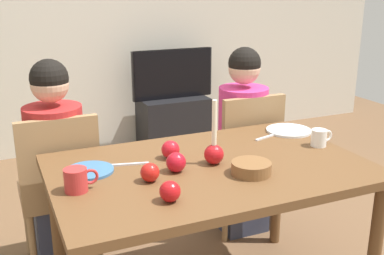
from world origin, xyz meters
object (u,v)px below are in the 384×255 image
object	(u,v)px
chair_right	(244,155)
tv_stand	(173,122)
apple_by_left_plate	(170,191)
dining_table	(210,182)
mug_left	(77,180)
bowl_walnuts	(251,168)
chair_left	(60,184)
person_left_child	(58,172)
apple_near_candle	(176,162)
tv	(173,74)
person_right_child	(242,144)
mug_right	(319,138)
candle_centerpiece	(214,151)
apple_far_edge	(171,150)
apple_by_right_mug	(150,172)
plate_left	(89,171)
plate_right	(289,130)

from	to	relation	value
chair_right	tv_stand	size ratio (longest dim) A/B	1.41
apple_by_left_plate	dining_table	bearing A→B (deg)	42.16
mug_left	bowl_walnuts	world-z (taller)	mug_left
chair_left	mug_left	world-z (taller)	chair_left
person_left_child	apple_near_candle	distance (m)	0.80
chair_left	tv	size ratio (longest dim) A/B	1.14
chair_left	person_right_child	bearing A→B (deg)	1.66
tv	apple_by_left_plate	world-z (taller)	tv
person_left_child	apple_near_candle	size ratio (longest dim) A/B	13.49
tv	mug_left	xyz separation A→B (m)	(-1.31, -2.34, 0.09)
chair_right	apple_near_candle	size ratio (longest dim) A/B	10.36
dining_table	mug_right	world-z (taller)	mug_right
candle_centerpiece	apple_far_edge	distance (m)	0.21
chair_right	apple_by_right_mug	xyz separation A→B (m)	(-0.83, -0.67, 0.28)
dining_table	apple_by_left_plate	bearing A→B (deg)	-137.84
tv_stand	bowl_walnuts	size ratio (longest dim) A/B	3.75
plate_left	apple_by_right_mug	xyz separation A→B (m)	(0.21, -0.20, 0.03)
apple_by_right_mug	candle_centerpiece	bearing A→B (deg)	12.37
person_left_child	dining_table	bearing A→B (deg)	-47.54
plate_left	apple_by_left_plate	distance (m)	0.46
mug_left	apple_by_left_plate	bearing A→B (deg)	-37.37
apple_by_right_mug	tv_stand	bearing A→B (deg)	66.58
plate_right	mug_left	xyz separation A→B (m)	(-1.20, -0.31, 0.04)
person_left_child	candle_centerpiece	distance (m)	0.91
chair_left	bowl_walnuts	distance (m)	1.07
dining_table	chair_left	size ratio (longest dim) A/B	1.56
chair_left	plate_left	distance (m)	0.53
person_right_child	apple_by_right_mug	bearing A→B (deg)	-139.93
person_left_child	apple_by_right_mug	xyz separation A→B (m)	(0.28, -0.70, 0.22)
person_right_child	apple_near_candle	bearing A→B (deg)	-137.08
dining_table	chair_left	bearing A→B (deg)	133.95
plate_right	person_left_child	bearing A→B (deg)	163.00
tv_stand	apple_near_candle	xyz separation A→B (m)	(-0.89, -2.31, 0.55)
dining_table	plate_left	size ratio (longest dim) A/B	6.67
tv_stand	mug_right	size ratio (longest dim) A/B	5.40
plate_right	apple_by_right_mug	bearing A→B (deg)	-159.88
apple_by_left_plate	person_left_child	bearing A→B (deg)	107.95
chair_left	apple_near_candle	xyz separation A→B (m)	(0.42, -0.62, 0.28)
person_right_child	mug_right	world-z (taller)	person_right_child
apple_far_edge	person_right_child	bearing A→B (deg)	36.45
apple_by_left_plate	plate_right	bearing A→B (deg)	30.79
chair_left	plate_left	size ratio (longest dim) A/B	4.29
chair_right	apple_by_right_mug	bearing A→B (deg)	-141.26
mug_right	person_right_child	bearing A→B (deg)	97.46
chair_right	person_right_child	size ratio (longest dim) A/B	0.77
person_right_child	apple_by_right_mug	size ratio (longest dim) A/B	14.79
tv	apple_by_left_plate	xyz separation A→B (m)	(-1.01, -2.57, 0.08)
bowl_walnuts	plate_right	bearing A→B (deg)	41.26
chair_right	tv	bearing A→B (deg)	83.61
dining_table	mug_right	xyz separation A→B (m)	(0.61, 0.02, 0.13)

